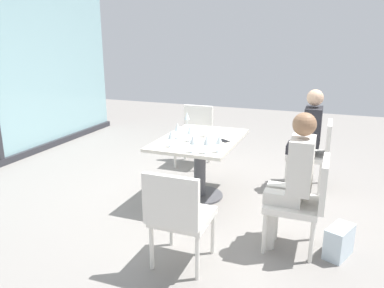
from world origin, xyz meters
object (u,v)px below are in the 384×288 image
chair_front_left (304,198)px  person_front_right (307,134)px  wine_glass_6 (177,128)px  handbag_0 (339,242)px  wine_glass_4 (219,140)px  wine_glass_0 (190,130)px  dining_table_main (200,153)px  chair_side_end (178,213)px  chair_far_right (195,132)px  person_front_left (293,175)px  cell_phone_on_table (224,141)px  wine_glass_5 (193,140)px  chair_front_right (315,150)px  wine_glass_3 (171,135)px  coffee_cup (206,133)px  wine_glass_1 (207,141)px  wine_glass_2 (187,116)px

chair_front_left → person_front_right: 1.57m
wine_glass_6 → handbag_0: 2.07m
wine_glass_4 → wine_glass_6: same height
wine_glass_0 → handbag_0: size_ratio=0.62×
dining_table_main → chair_side_end: bearing=-167.1°
chair_far_right → wine_glass_0: size_ratio=4.70×
chair_far_right → chair_side_end: same height
dining_table_main → person_front_left: bearing=-124.1°
wine_glass_0 → wine_glass_6: bearing=71.8°
dining_table_main → cell_phone_on_table: size_ratio=8.83×
wine_glass_6 → handbag_0: size_ratio=0.62×
cell_phone_on_table → wine_glass_5: bearing=-161.3°
person_front_left → wine_glass_4: size_ratio=6.81×
chair_front_right → chair_side_end: (-2.21, 0.92, 0.00)m
dining_table_main → wine_glass_3: (-0.44, 0.17, 0.32)m
chair_front_left → cell_phone_on_table: (0.76, 0.96, 0.24)m
chair_front_left → coffee_cup: size_ratio=9.67×
wine_glass_6 → dining_table_main: bearing=-66.0°
wine_glass_1 → handbag_0: size_ratio=0.62×
dining_table_main → wine_glass_0: bearing=160.1°
wine_glass_2 → wine_glass_5: (-1.09, -0.49, 0.00)m
person_front_right → wine_glass_4: (-1.22, 0.78, 0.16)m
dining_table_main → chair_front_right: size_ratio=1.46×
wine_glass_0 → wine_glass_4: bearing=-123.2°
wine_glass_2 → chair_side_end: bearing=-160.4°
person_front_left → wine_glass_6: size_ratio=6.81×
chair_far_right → wine_glass_4: 1.85m
wine_glass_0 → wine_glass_3: size_ratio=1.00×
wine_glass_4 → chair_side_end: bearing=178.0°
person_front_right → handbag_0: size_ratio=4.20×
chair_side_end → wine_glass_2: wine_glass_2 is taller
wine_glass_2 → wine_glass_6: (-0.64, -0.13, 0.00)m
dining_table_main → wine_glass_5: bearing=-167.7°
wine_glass_6 → handbag_0: (-0.68, -1.81, -0.72)m
person_front_left → coffee_cup: 1.40m
person_front_right → wine_glass_4: person_front_right is taller
person_front_right → wine_glass_2: person_front_right is taller
wine_glass_5 → wine_glass_0: bearing=24.9°
person_front_right → wine_glass_4: size_ratio=6.81×
chair_side_end → wine_glass_2: bearing=19.6°
wine_glass_4 → handbag_0: bearing=-105.8°
wine_glass_0 → wine_glass_5: size_ratio=1.00×
chair_side_end → dining_table_main: bearing=12.9°
wine_glass_4 → wine_glass_5: 0.27m
chair_side_end → coffee_cup: (1.53, 0.29, 0.28)m
chair_far_right → wine_glass_4: (-1.60, -0.86, 0.37)m
handbag_0 → wine_glass_0: bearing=92.2°
dining_table_main → wine_glass_0: 0.36m
dining_table_main → chair_far_right: 1.26m
person_front_left → wine_glass_4: bearing=66.9°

